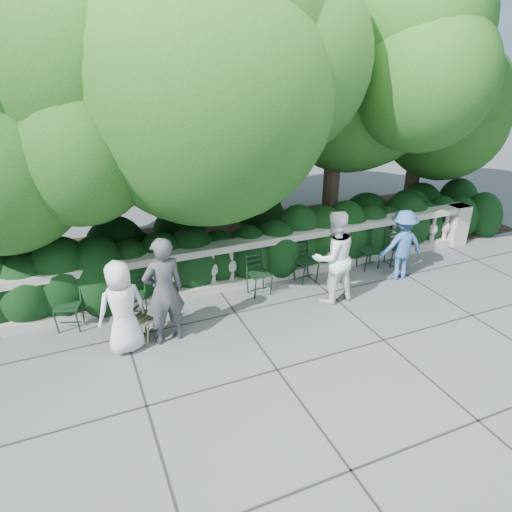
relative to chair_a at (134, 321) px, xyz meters
name	(u,v)px	position (x,y,z in m)	size (l,w,h in m)	color
ground	(278,329)	(2.29, -1.27, 0.00)	(90.00, 90.00, 0.00)	#515358
balustrade	(241,264)	(2.29, 0.53, 0.49)	(12.00, 0.44, 1.00)	#9E998E
shrub_hedge	(222,262)	(2.29, 1.73, 0.00)	(15.00, 2.60, 1.70)	black
tree_canopy	(245,78)	(2.98, 1.93, 3.96)	(15.04, 6.52, 6.78)	#3F3023
chair_a	(134,321)	(0.00, 0.00, 0.00)	(0.44, 0.48, 0.84)	black
chair_b	(70,333)	(-1.10, 0.06, 0.00)	(0.44, 0.48, 0.84)	black
chair_c	(263,297)	(2.50, -0.11, 0.00)	(0.44, 0.48, 0.84)	black
chair_d	(371,270)	(5.21, 0.04, 0.00)	(0.44, 0.48, 0.84)	black
chair_e	(309,284)	(3.63, 0.02, 0.00)	(0.44, 0.48, 0.84)	black
chair_f	(397,267)	(5.86, -0.05, 0.00)	(0.44, 0.48, 0.84)	black
chair_weathered	(154,342)	(0.20, -0.79, 0.00)	(0.44, 0.48, 0.84)	black
person_businessman	(122,307)	(-0.24, -0.80, 0.79)	(0.77, 0.50, 1.57)	silver
person_woman_grey	(164,291)	(0.44, -0.82, 0.93)	(0.68, 0.45, 1.86)	#3F4044
person_casual_man	(333,257)	(3.68, -0.73, 0.91)	(0.89, 0.69, 1.83)	white
person_older_blue	(402,245)	(5.52, -0.46, 0.76)	(0.98, 0.56, 1.52)	#335D9B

